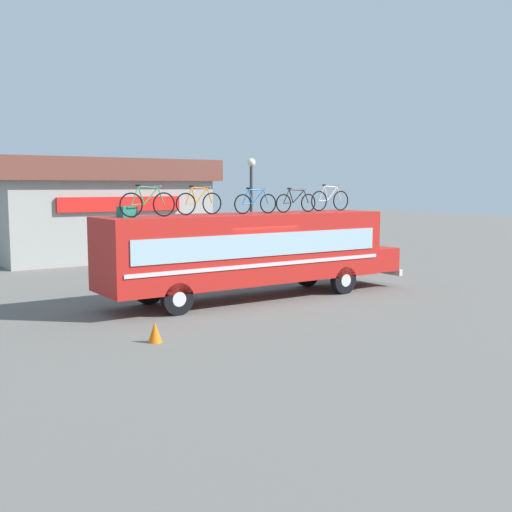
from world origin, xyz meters
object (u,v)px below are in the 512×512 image
object	(u,v)px
luggage_bag_1	(127,212)
rooftop_bicycle_2	(199,203)
street_lamp	(251,198)
bus	(252,249)
rooftop_bicycle_5	(330,200)
traffic_cone	(155,332)
rooftop_bicycle_1	(148,203)
rooftop_bicycle_3	(255,203)
rooftop_bicycle_4	(296,202)

from	to	relation	value
luggage_bag_1	rooftop_bicycle_2	xyz separation A→B (m)	(2.48, 0.07, 0.23)
luggage_bag_1	street_lamp	xyz separation A→B (m)	(8.36, 5.90, 0.22)
bus	rooftop_bicycle_5	world-z (taller)	rooftop_bicycle_5
traffic_cone	bus	bearing A→B (deg)	34.56
rooftop_bicycle_2	rooftop_bicycle_1	bearing A→B (deg)	-167.62
rooftop_bicycle_1	rooftop_bicycle_2	distance (m)	2.02
rooftop_bicycle_2	rooftop_bicycle_3	world-z (taller)	rooftop_bicycle_2
luggage_bag_1	rooftop_bicycle_1	distance (m)	0.67
bus	traffic_cone	xyz separation A→B (m)	(-5.26, -3.62, -1.43)
rooftop_bicycle_4	traffic_cone	world-z (taller)	rooftop_bicycle_4
rooftop_bicycle_1	rooftop_bicycle_3	xyz separation A→B (m)	(3.84, -0.04, -0.04)
rooftop_bicycle_3	rooftop_bicycle_4	bearing A→B (deg)	3.95
bus	rooftop_bicycle_4	bearing A→B (deg)	-1.41
rooftop_bicycle_3	street_lamp	bearing A→B (deg)	57.48
rooftop_bicycle_1	rooftop_bicycle_3	bearing A→B (deg)	-0.57
luggage_bag_1	rooftop_bicycle_5	world-z (taller)	rooftop_bicycle_5
rooftop_bicycle_3	rooftop_bicycle_4	distance (m)	1.79
rooftop_bicycle_2	traffic_cone	size ratio (longest dim) A/B	3.29
bus	luggage_bag_1	size ratio (longest dim) A/B	21.17
rooftop_bicycle_1	rooftop_bicycle_5	xyz separation A→B (m)	(7.52, 0.49, 0.00)
traffic_cone	rooftop_bicycle_2	bearing A→B (deg)	49.00
rooftop_bicycle_2	street_lamp	distance (m)	8.28
rooftop_bicycle_3	traffic_cone	distance (m)	6.98
rooftop_bicycle_5	traffic_cone	xyz separation A→B (m)	(-8.96, -3.98, -3.02)
rooftop_bicycle_5	traffic_cone	size ratio (longest dim) A/B	3.55
luggage_bag_1	rooftop_bicycle_2	size ratio (longest dim) A/B	0.32
rooftop_bicycle_1	rooftop_bicycle_2	xyz separation A→B (m)	(1.97, 0.43, -0.01)
rooftop_bicycle_2	rooftop_bicycle_4	size ratio (longest dim) A/B	0.96
bus	rooftop_bicycle_1	xyz separation A→B (m)	(-3.82, -0.13, 1.59)
rooftop_bicycle_2	traffic_cone	world-z (taller)	rooftop_bicycle_2
bus	traffic_cone	bearing A→B (deg)	-145.44
rooftop_bicycle_1	rooftop_bicycle_3	size ratio (longest dim) A/B	1.07
rooftop_bicycle_4	street_lamp	distance (m)	6.57
rooftop_bicycle_1	traffic_cone	size ratio (longest dim) A/B	3.54
rooftop_bicycle_1	rooftop_bicycle_3	world-z (taller)	rooftop_bicycle_1
luggage_bag_1	rooftop_bicycle_1	bearing A→B (deg)	-35.66
rooftop_bicycle_5	traffic_cone	world-z (taller)	rooftop_bicycle_5
rooftop_bicycle_2	rooftop_bicycle_3	bearing A→B (deg)	-14.16
bus	rooftop_bicycle_3	distance (m)	1.56
rooftop_bicycle_1	rooftop_bicycle_4	xyz separation A→B (m)	(5.62, 0.08, -0.04)
luggage_bag_1	rooftop_bicycle_3	xyz separation A→B (m)	(4.35, -0.40, 0.21)
bus	rooftop_bicycle_3	world-z (taller)	rooftop_bicycle_3
rooftop_bicycle_2	rooftop_bicycle_4	bearing A→B (deg)	-5.44
rooftop_bicycle_3	street_lamp	distance (m)	7.47
bus	luggage_bag_1	bearing A→B (deg)	176.87
rooftop_bicycle_2	rooftop_bicycle_3	size ratio (longest dim) A/B	0.99
street_lamp	rooftop_bicycle_5	bearing A→B (deg)	-93.32
rooftop_bicycle_1	rooftop_bicycle_4	distance (m)	5.62
luggage_bag_1	traffic_cone	distance (m)	4.84
rooftop_bicycle_4	rooftop_bicycle_5	distance (m)	1.94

